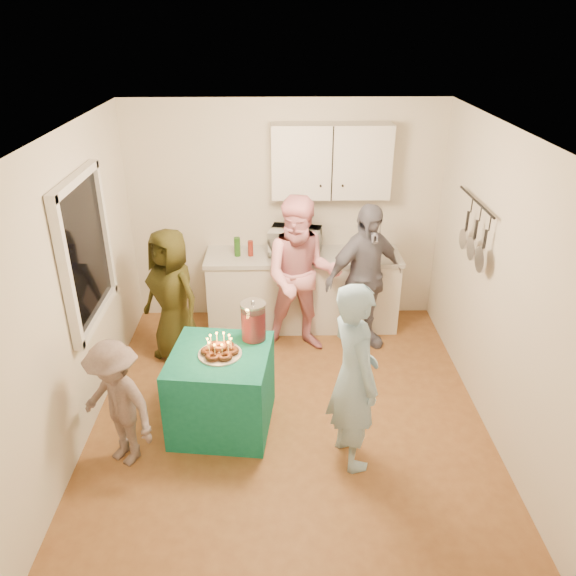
{
  "coord_description": "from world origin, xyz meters",
  "views": [
    {
      "loc": [
        -0.09,
        -4.24,
        3.42
      ],
      "look_at": [
        0.0,
        0.35,
        1.15
      ],
      "focal_mm": 35.0,
      "sensor_mm": 36.0,
      "label": 1
    }
  ],
  "objects_px": {
    "man_birthday": "(354,377)",
    "woman_back_right": "(364,278)",
    "punch_jar": "(253,322)",
    "woman_back_left": "(172,295)",
    "child_near_left": "(117,404)",
    "woman_back_center": "(302,277)",
    "microwave": "(295,242)",
    "party_table": "(222,389)",
    "counter": "(303,292)"
  },
  "relations": [
    {
      "from": "punch_jar",
      "to": "man_birthday",
      "type": "distance_m",
      "value": 1.08
    },
    {
      "from": "woman_back_center",
      "to": "woman_back_right",
      "type": "xyz_separation_m",
      "value": [
        0.68,
        0.05,
        -0.05
      ]
    },
    {
      "from": "microwave",
      "to": "man_birthday",
      "type": "relative_size",
      "value": 0.34
    },
    {
      "from": "punch_jar",
      "to": "woman_back_left",
      "type": "distance_m",
      "value": 1.29
    },
    {
      "from": "microwave",
      "to": "woman_back_left",
      "type": "distance_m",
      "value": 1.51
    },
    {
      "from": "punch_jar",
      "to": "child_near_left",
      "type": "height_order",
      "value": "child_near_left"
    },
    {
      "from": "punch_jar",
      "to": "woman_back_center",
      "type": "xyz_separation_m",
      "value": [
        0.47,
        1.05,
        -0.05
      ]
    },
    {
      "from": "man_birthday",
      "to": "child_near_left",
      "type": "xyz_separation_m",
      "value": [
        -1.9,
        0.01,
        -0.25
      ]
    },
    {
      "from": "punch_jar",
      "to": "woman_back_center",
      "type": "bearing_deg",
      "value": 65.59
    },
    {
      "from": "counter",
      "to": "man_birthday",
      "type": "relative_size",
      "value": 1.34
    },
    {
      "from": "man_birthday",
      "to": "woman_back_left",
      "type": "relative_size",
      "value": 1.12
    },
    {
      "from": "counter",
      "to": "party_table",
      "type": "xyz_separation_m",
      "value": [
        -0.8,
        -1.83,
        -0.05
      ]
    },
    {
      "from": "woman_back_right",
      "to": "child_near_left",
      "type": "relative_size",
      "value": 1.45
    },
    {
      "from": "man_birthday",
      "to": "woman_back_center",
      "type": "height_order",
      "value": "woman_back_center"
    },
    {
      "from": "man_birthday",
      "to": "party_table",
      "type": "bearing_deg",
      "value": 50.33
    },
    {
      "from": "microwave",
      "to": "child_near_left",
      "type": "distance_m",
      "value": 2.77
    },
    {
      "from": "counter",
      "to": "man_birthday",
      "type": "distance_m",
      "value": 2.33
    },
    {
      "from": "counter",
      "to": "microwave",
      "type": "height_order",
      "value": "microwave"
    },
    {
      "from": "woman_back_center",
      "to": "party_table",
      "type": "bearing_deg",
      "value": -119.53
    },
    {
      "from": "party_table",
      "to": "child_near_left",
      "type": "height_order",
      "value": "child_near_left"
    },
    {
      "from": "woman_back_center",
      "to": "woman_back_left",
      "type": "bearing_deg",
      "value": -173.62
    },
    {
      "from": "woman_back_center",
      "to": "man_birthday",
      "type": "bearing_deg",
      "value": -77.81
    },
    {
      "from": "woman_back_left",
      "to": "woman_back_right",
      "type": "xyz_separation_m",
      "value": [
        2.04,
        0.18,
        0.1
      ]
    },
    {
      "from": "man_birthday",
      "to": "woman_back_right",
      "type": "bearing_deg",
      "value": -28.17
    },
    {
      "from": "party_table",
      "to": "punch_jar",
      "type": "height_order",
      "value": "punch_jar"
    },
    {
      "from": "man_birthday",
      "to": "woman_back_left",
      "type": "height_order",
      "value": "man_birthday"
    },
    {
      "from": "counter",
      "to": "woman_back_center",
      "type": "xyz_separation_m",
      "value": [
        -0.04,
        -0.54,
        0.45
      ]
    },
    {
      "from": "counter",
      "to": "woman_back_left",
      "type": "distance_m",
      "value": 1.58
    },
    {
      "from": "party_table",
      "to": "woman_back_center",
      "type": "height_order",
      "value": "woman_back_center"
    },
    {
      "from": "woman_back_left",
      "to": "man_birthday",
      "type": "bearing_deg",
      "value": -6.94
    },
    {
      "from": "punch_jar",
      "to": "child_near_left",
      "type": "distance_m",
      "value": 1.33
    },
    {
      "from": "punch_jar",
      "to": "woman_back_right",
      "type": "distance_m",
      "value": 1.59
    },
    {
      "from": "woman_back_left",
      "to": "woman_back_center",
      "type": "bearing_deg",
      "value": 41.76
    },
    {
      "from": "counter",
      "to": "punch_jar",
      "type": "bearing_deg",
      "value": -107.95
    },
    {
      "from": "counter",
      "to": "party_table",
      "type": "relative_size",
      "value": 2.59
    },
    {
      "from": "man_birthday",
      "to": "woman_back_right",
      "type": "height_order",
      "value": "woman_back_right"
    },
    {
      "from": "woman_back_left",
      "to": "punch_jar",
      "type": "bearing_deg",
      "value": -9.41
    },
    {
      "from": "party_table",
      "to": "woman_back_center",
      "type": "xyz_separation_m",
      "value": [
        0.76,
        1.29,
        0.5
      ]
    },
    {
      "from": "woman_back_center",
      "to": "child_near_left",
      "type": "distance_m",
      "value": 2.35
    },
    {
      "from": "microwave",
      "to": "party_table",
      "type": "distance_m",
      "value": 2.08
    },
    {
      "from": "counter",
      "to": "woman_back_right",
      "type": "bearing_deg",
      "value": -37.45
    },
    {
      "from": "man_birthday",
      "to": "woman_back_right",
      "type": "relative_size",
      "value": 0.99
    },
    {
      "from": "party_table",
      "to": "child_near_left",
      "type": "distance_m",
      "value": 0.93
    },
    {
      "from": "party_table",
      "to": "woman_back_right",
      "type": "xyz_separation_m",
      "value": [
        1.44,
        1.34,
        0.45
      ]
    },
    {
      "from": "man_birthday",
      "to": "woman_back_right",
      "type": "distance_m",
      "value": 1.82
    },
    {
      "from": "party_table",
      "to": "man_birthday",
      "type": "xyz_separation_m",
      "value": [
        1.11,
        -0.45,
        0.44
      ]
    },
    {
      "from": "microwave",
      "to": "woman_back_right",
      "type": "relative_size",
      "value": 0.34
    },
    {
      "from": "counter",
      "to": "party_table",
      "type": "bearing_deg",
      "value": -113.69
    },
    {
      "from": "microwave",
      "to": "man_birthday",
      "type": "distance_m",
      "value": 2.33
    },
    {
      "from": "microwave",
      "to": "child_near_left",
      "type": "bearing_deg",
      "value": -111.56
    }
  ]
}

